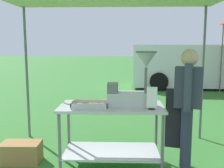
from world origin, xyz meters
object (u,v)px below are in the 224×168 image
(donut_fryer, at_px, (133,86))
(van_white, at_px, (197,66))
(donut_cart, at_px, (112,123))
(donut_tray, at_px, (90,105))
(supply_crate, at_px, (21,152))
(vendor, at_px, (187,104))
(menu_sign, at_px, (152,100))

(donut_fryer, height_order, van_white, van_white)
(donut_cart, xyz_separation_m, donut_tray, (-0.28, -0.10, 0.26))
(supply_crate, distance_m, van_white, 8.34)
(donut_cart, relative_size, supply_crate, 2.49)
(donut_fryer, bearing_deg, van_white, 67.93)
(donut_tray, distance_m, vendor, 1.26)
(supply_crate, xyz_separation_m, van_white, (4.45, 7.02, 0.73))
(donut_cart, height_order, van_white, van_white)
(menu_sign, bearing_deg, vendor, 17.49)
(donut_tray, height_order, donut_fryer, donut_fryer)
(menu_sign, relative_size, supply_crate, 0.51)
(donut_fryer, relative_size, supply_crate, 1.30)
(menu_sign, xyz_separation_m, vendor, (0.48, 0.15, -0.08))
(donut_cart, relative_size, vendor, 0.86)
(donut_fryer, distance_m, supply_crate, 1.85)
(donut_tray, xyz_separation_m, vendor, (1.26, 0.05, 0.02))
(donut_tray, relative_size, vendor, 0.29)
(donut_tray, relative_size, van_white, 0.09)
(donut_tray, xyz_separation_m, supply_crate, (-1.01, 0.19, -0.74))
(donut_cart, height_order, supply_crate, donut_cart)
(donut_cart, bearing_deg, van_white, 65.99)
(supply_crate, height_order, van_white, van_white)
(menu_sign, bearing_deg, donut_fryer, 140.71)
(donut_tray, bearing_deg, donut_cart, 19.46)
(van_white, bearing_deg, donut_fryer, -112.07)
(donut_tray, xyz_separation_m, van_white, (3.44, 7.21, -0.01))
(supply_crate, bearing_deg, menu_sign, -9.30)
(donut_fryer, relative_size, vendor, 0.45)
(donut_tray, bearing_deg, van_white, 64.47)
(vendor, bearing_deg, menu_sign, -162.51)
(donut_fryer, distance_m, van_white, 7.69)
(donut_fryer, height_order, menu_sign, donut_fryer)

